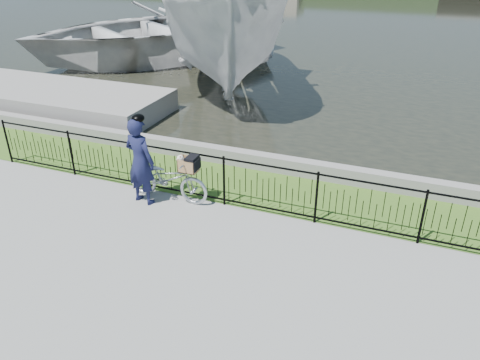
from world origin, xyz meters
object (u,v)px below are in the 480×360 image
at_px(bicycle_rig, 168,178).
at_px(boat_far, 152,32).
at_px(dock, 30,95).
at_px(cyclist, 140,160).
at_px(boat_near, 226,26).

distance_m(bicycle_rig, boat_far, 14.09).
height_order(dock, cyclist, cyclist).
relative_size(dock, bicycle_rig, 5.22).
bearing_deg(dock, bicycle_rig, -27.86).
height_order(dock, bicycle_rig, bicycle_rig).
height_order(cyclist, boat_far, boat_far).
bearing_deg(boat_far, boat_near, -31.57).
bearing_deg(boat_far, dock, -92.05).
xyz_separation_m(cyclist, boat_far, (-7.01, 12.23, 0.27)).
distance_m(cyclist, boat_far, 14.10).
relative_size(dock, boat_near, 0.82).
relative_size(dock, boat_far, 0.67).
bearing_deg(boat_far, bicycle_rig, -57.91).
distance_m(bicycle_rig, cyclist, 0.73).
bearing_deg(boat_near, dock, -139.76).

